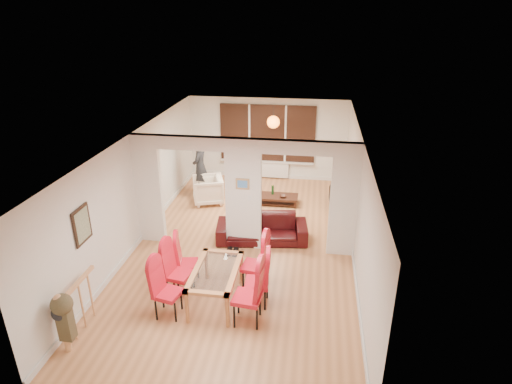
% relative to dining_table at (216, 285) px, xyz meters
% --- Properties ---
extents(floor, '(5.00, 9.00, 0.01)m').
position_rel_dining_table_xyz_m(floor, '(0.17, 2.09, -0.34)').
color(floor, '#C37F4E').
rests_on(floor, ground).
extents(room_walls, '(5.00, 9.00, 2.60)m').
position_rel_dining_table_xyz_m(room_walls, '(0.17, 2.09, 0.96)').
color(room_walls, silver).
rests_on(room_walls, floor).
extents(divider_wall, '(5.00, 0.18, 2.60)m').
position_rel_dining_table_xyz_m(divider_wall, '(0.17, 2.09, 0.96)').
color(divider_wall, white).
rests_on(divider_wall, floor).
extents(bay_window_blinds, '(3.00, 0.08, 1.80)m').
position_rel_dining_table_xyz_m(bay_window_blinds, '(0.17, 6.53, 1.16)').
color(bay_window_blinds, black).
rests_on(bay_window_blinds, room_walls).
extents(radiator, '(1.40, 0.08, 0.50)m').
position_rel_dining_table_xyz_m(radiator, '(0.17, 6.49, -0.04)').
color(radiator, white).
rests_on(radiator, floor).
extents(pendant_light, '(0.36, 0.36, 0.36)m').
position_rel_dining_table_xyz_m(pendant_light, '(0.47, 5.39, 1.81)').
color(pendant_light, orange).
rests_on(pendant_light, room_walls).
extents(stair_newel, '(0.40, 1.20, 1.10)m').
position_rel_dining_table_xyz_m(stair_newel, '(-2.08, -1.11, 0.21)').
color(stair_newel, tan).
rests_on(stair_newel, floor).
extents(wall_poster, '(0.04, 0.52, 0.67)m').
position_rel_dining_table_xyz_m(wall_poster, '(-2.30, -0.31, 1.26)').
color(wall_poster, gray).
rests_on(wall_poster, room_walls).
extents(pillar_photo, '(0.30, 0.03, 0.25)m').
position_rel_dining_table_xyz_m(pillar_photo, '(0.17, 1.99, 1.26)').
color(pillar_photo, '#4C8CD8').
rests_on(pillar_photo, divider_wall).
extents(dining_table, '(0.82, 1.45, 0.68)m').
position_rel_dining_table_xyz_m(dining_table, '(0.00, 0.00, 0.00)').
color(dining_table, '#BD7745').
rests_on(dining_table, floor).
extents(dining_chair_la, '(0.52, 0.52, 1.08)m').
position_rel_dining_table_xyz_m(dining_chair_la, '(-0.75, -0.51, 0.20)').
color(dining_chair_la, red).
rests_on(dining_chair_la, floor).
extents(dining_chair_lb, '(0.51, 0.51, 1.10)m').
position_rel_dining_table_xyz_m(dining_chair_lb, '(-0.74, 0.07, 0.21)').
color(dining_chair_lb, red).
rests_on(dining_chair_lb, floor).
extents(dining_chair_lc, '(0.48, 0.48, 1.02)m').
position_rel_dining_table_xyz_m(dining_chair_lc, '(-0.70, 0.49, 0.17)').
color(dining_chair_lc, red).
rests_on(dining_chair_lc, floor).
extents(dining_chair_ra, '(0.53, 0.53, 1.19)m').
position_rel_dining_table_xyz_m(dining_chair_ra, '(0.68, -0.49, 0.25)').
color(dining_chair_ra, red).
rests_on(dining_chair_ra, floor).
extents(dining_chair_rb, '(0.46, 0.46, 1.07)m').
position_rel_dining_table_xyz_m(dining_chair_rb, '(0.77, 0.03, 0.20)').
color(dining_chair_rb, red).
rests_on(dining_chair_rb, floor).
extents(dining_chair_rc, '(0.52, 0.52, 1.15)m').
position_rel_dining_table_xyz_m(dining_chair_rc, '(0.65, 0.53, 0.23)').
color(dining_chair_rc, red).
rests_on(dining_chair_rc, floor).
extents(sofa, '(2.22, 1.09, 0.62)m').
position_rel_dining_table_xyz_m(sofa, '(0.55, 2.42, -0.03)').
color(sofa, black).
rests_on(sofa, floor).
extents(armchair, '(1.04, 1.06, 0.77)m').
position_rel_dining_table_xyz_m(armchair, '(-1.26, 4.37, 0.04)').
color(armchair, white).
rests_on(armchair, floor).
extents(person, '(0.69, 0.48, 1.79)m').
position_rel_dining_table_xyz_m(person, '(-1.58, 4.83, 0.55)').
color(person, black).
rests_on(person, floor).
extents(television, '(0.95, 0.18, 0.55)m').
position_rel_dining_table_xyz_m(television, '(2.17, 4.72, -0.07)').
color(television, black).
rests_on(television, floor).
extents(coffee_table, '(1.17, 0.69, 0.25)m').
position_rel_dining_table_xyz_m(coffee_table, '(0.73, 4.54, -0.21)').
color(coffee_table, '#371C12').
rests_on(coffee_table, floor).
extents(bottle, '(0.07, 0.07, 0.28)m').
position_rel_dining_table_xyz_m(bottle, '(0.56, 4.62, 0.05)').
color(bottle, '#143F19').
rests_on(bottle, coffee_table).
extents(bowl, '(0.19, 0.19, 0.05)m').
position_rel_dining_table_xyz_m(bowl, '(0.87, 4.45, -0.06)').
color(bowl, '#371C12').
rests_on(bowl, coffee_table).
extents(shoes, '(0.25, 0.27, 0.11)m').
position_rel_dining_table_xyz_m(shoes, '(-0.03, 1.69, -0.29)').
color(shoes, black).
rests_on(shoes, floor).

